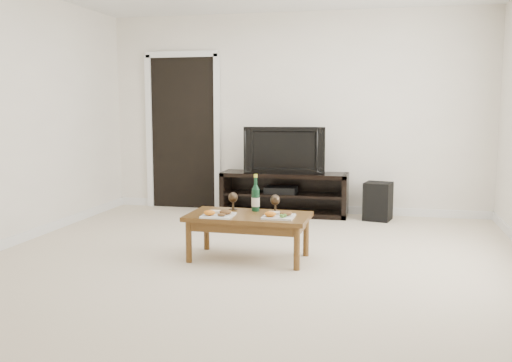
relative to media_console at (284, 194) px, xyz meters
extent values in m
plane|color=beige|center=(0.10, -2.50, -0.28)|extent=(5.50, 5.50, 0.00)
cube|color=white|center=(0.10, 0.27, 1.02)|extent=(5.00, 0.04, 2.60)
cube|color=black|center=(-1.45, 0.24, 0.75)|extent=(0.90, 0.02, 2.05)
cube|color=black|center=(0.00, 0.00, 0.00)|extent=(1.62, 0.45, 0.55)
imported|color=black|center=(0.00, 0.00, 0.57)|extent=(1.03, 0.26, 0.59)
cube|color=black|center=(-0.04, -0.01, 0.05)|extent=(0.40, 0.30, 0.08)
cube|color=black|center=(1.19, -0.09, -0.04)|extent=(0.37, 0.37, 0.47)
cube|color=brown|center=(0.05, -2.19, -0.07)|extent=(1.13, 0.64, 0.42)
cube|color=white|center=(-0.20, -2.35, 0.18)|extent=(0.27, 0.27, 0.07)
cube|color=white|center=(0.34, -2.29, 0.18)|extent=(0.27, 0.27, 0.07)
cylinder|color=#0E341D|center=(0.07, -2.02, 0.32)|extent=(0.07, 0.07, 0.35)
camera|label=1|loc=(1.23, -7.18, 1.14)|focal=40.00mm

